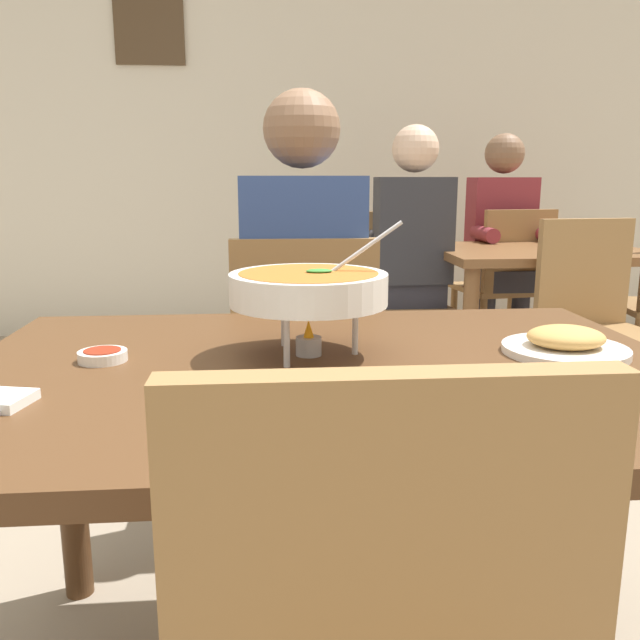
{
  "coord_description": "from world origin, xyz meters",
  "views": [
    {
      "loc": [
        -0.11,
        -1.16,
        1.06
      ],
      "look_at": [
        0.0,
        0.15,
        0.78
      ],
      "focal_mm": 36.69,
      "sensor_mm": 36.0,
      "label": 1
    }
  ],
  "objects_px": {
    "appetizer_plate": "(565,344)",
    "chair_bg_left": "(395,290)",
    "chair_bg_middle": "(508,278)",
    "chair_diner_main": "(303,363)",
    "rice_plate": "(270,416)",
    "dining_table_far": "(537,275)",
    "sauce_dish": "(103,355)",
    "chair_bg_right": "(398,279)",
    "dining_table_main": "(327,413)",
    "chair_bg_corner": "(595,315)",
    "patron_bg_middle": "(502,236)",
    "curry_bowl": "(309,289)",
    "patron_bg_left": "(411,245)",
    "diner_main": "(302,285)"
  },
  "relations": [
    {
      "from": "diner_main",
      "to": "chair_bg_right",
      "type": "xyz_separation_m",
      "value": [
        0.64,
        1.65,
        -0.24
      ]
    },
    {
      "from": "appetizer_plate",
      "to": "dining_table_far",
      "type": "bearing_deg",
      "value": 68.26
    },
    {
      "from": "chair_diner_main",
      "to": "curry_bowl",
      "type": "bearing_deg",
      "value": -92.38
    },
    {
      "from": "chair_bg_left",
      "to": "dining_table_far",
      "type": "bearing_deg",
      "value": -11.76
    },
    {
      "from": "chair_bg_corner",
      "to": "dining_table_main",
      "type": "bearing_deg",
      "value": -132.06
    },
    {
      "from": "appetizer_plate",
      "to": "sauce_dish",
      "type": "xyz_separation_m",
      "value": [
        -0.88,
        0.02,
        -0.01
      ]
    },
    {
      "from": "chair_bg_middle",
      "to": "patron_bg_left",
      "type": "distance_m",
      "value": 0.82
    },
    {
      "from": "sauce_dish",
      "to": "chair_bg_middle",
      "type": "xyz_separation_m",
      "value": [
        1.68,
        2.35,
        -0.23
      ]
    },
    {
      "from": "chair_diner_main",
      "to": "appetizer_plate",
      "type": "relative_size",
      "value": 3.75
    },
    {
      "from": "sauce_dish",
      "to": "chair_bg_corner",
      "type": "xyz_separation_m",
      "value": [
        1.66,
        1.33,
        -0.23
      ]
    },
    {
      "from": "chair_diner_main",
      "to": "chair_bg_middle",
      "type": "relative_size",
      "value": 1.0
    },
    {
      "from": "appetizer_plate",
      "to": "chair_bg_left",
      "type": "height_order",
      "value": "chair_bg_left"
    },
    {
      "from": "appetizer_plate",
      "to": "diner_main",
      "type": "bearing_deg",
      "value": 121.5
    },
    {
      "from": "appetizer_plate",
      "to": "patron_bg_left",
      "type": "height_order",
      "value": "patron_bg_left"
    },
    {
      "from": "dining_table_far",
      "to": "dining_table_main",
      "type": "bearing_deg",
      "value": -122.41
    },
    {
      "from": "chair_bg_left",
      "to": "chair_bg_middle",
      "type": "distance_m",
      "value": 0.79
    },
    {
      "from": "chair_diner_main",
      "to": "appetizer_plate",
      "type": "distance_m",
      "value": 0.9
    },
    {
      "from": "chair_diner_main",
      "to": "patron_bg_left",
      "type": "bearing_deg",
      "value": 63.81
    },
    {
      "from": "diner_main",
      "to": "chair_bg_corner",
      "type": "distance_m",
      "value": 1.4
    },
    {
      "from": "chair_bg_middle",
      "to": "patron_bg_left",
      "type": "height_order",
      "value": "patron_bg_left"
    },
    {
      "from": "dining_table_main",
      "to": "chair_bg_left",
      "type": "distance_m",
      "value": 2.15
    },
    {
      "from": "chair_bg_left",
      "to": "chair_bg_middle",
      "type": "height_order",
      "value": "same"
    },
    {
      "from": "curry_bowl",
      "to": "chair_bg_middle",
      "type": "relative_size",
      "value": 0.37
    },
    {
      "from": "rice_plate",
      "to": "chair_bg_corner",
      "type": "xyz_separation_m",
      "value": [
        1.35,
        1.7,
        -0.24
      ]
    },
    {
      "from": "chair_bg_right",
      "to": "patron_bg_left",
      "type": "xyz_separation_m",
      "value": [
        -0.04,
        -0.46,
        0.24
      ]
    },
    {
      "from": "dining_table_main",
      "to": "patron_bg_middle",
      "type": "xyz_separation_m",
      "value": [
        1.23,
        2.46,
        0.11
      ]
    },
    {
      "from": "chair_bg_left",
      "to": "rice_plate",
      "type": "bearing_deg",
      "value": -105.25
    },
    {
      "from": "diner_main",
      "to": "chair_bg_middle",
      "type": "bearing_deg",
      "value": 51.95
    },
    {
      "from": "diner_main",
      "to": "chair_bg_right",
      "type": "distance_m",
      "value": 1.78
    },
    {
      "from": "rice_plate",
      "to": "sauce_dish",
      "type": "relative_size",
      "value": 2.67
    },
    {
      "from": "sauce_dish",
      "to": "chair_bg_middle",
      "type": "bearing_deg",
      "value": 54.56
    },
    {
      "from": "chair_bg_corner",
      "to": "patron_bg_middle",
      "type": "bearing_deg",
      "value": 90.6
    },
    {
      "from": "rice_plate",
      "to": "dining_table_far",
      "type": "height_order",
      "value": "rice_plate"
    },
    {
      "from": "chair_diner_main",
      "to": "sauce_dish",
      "type": "relative_size",
      "value": 10.0
    },
    {
      "from": "rice_plate",
      "to": "patron_bg_left",
      "type": "xyz_separation_m",
      "value": [
        0.71,
        2.3,
        -0.0
      ]
    },
    {
      "from": "chair_bg_left",
      "to": "chair_bg_corner",
      "type": "bearing_deg",
      "value": -44.81
    },
    {
      "from": "patron_bg_middle",
      "to": "diner_main",
      "type": "bearing_deg",
      "value": -126.57
    },
    {
      "from": "dining_table_main",
      "to": "chair_bg_right",
      "type": "height_order",
      "value": "chair_bg_right"
    },
    {
      "from": "dining_table_far",
      "to": "chair_bg_middle",
      "type": "bearing_deg",
      "value": 86.16
    },
    {
      "from": "dining_table_far",
      "to": "chair_bg_left",
      "type": "height_order",
      "value": "chair_bg_left"
    },
    {
      "from": "sauce_dish",
      "to": "diner_main",
      "type": "bearing_deg",
      "value": 60.83
    },
    {
      "from": "chair_bg_corner",
      "to": "curry_bowl",
      "type": "bearing_deg",
      "value": -134.03
    },
    {
      "from": "chair_diner_main",
      "to": "curry_bowl",
      "type": "relative_size",
      "value": 2.71
    },
    {
      "from": "dining_table_main",
      "to": "chair_bg_right",
      "type": "relative_size",
      "value": 1.49
    },
    {
      "from": "dining_table_main",
      "to": "rice_plate",
      "type": "height_order",
      "value": "rice_plate"
    },
    {
      "from": "sauce_dish",
      "to": "chair_bg_right",
      "type": "xyz_separation_m",
      "value": [
        1.05,
        2.39,
        -0.23
      ]
    },
    {
      "from": "diner_main",
      "to": "chair_bg_left",
      "type": "bearing_deg",
      "value": 66.94
    },
    {
      "from": "dining_table_main",
      "to": "chair_bg_corner",
      "type": "relative_size",
      "value": 1.49
    },
    {
      "from": "dining_table_main",
      "to": "chair_bg_middle",
      "type": "distance_m",
      "value": 2.72
    },
    {
      "from": "chair_diner_main",
      "to": "patron_bg_left",
      "type": "distance_m",
      "value": 1.38
    }
  ]
}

